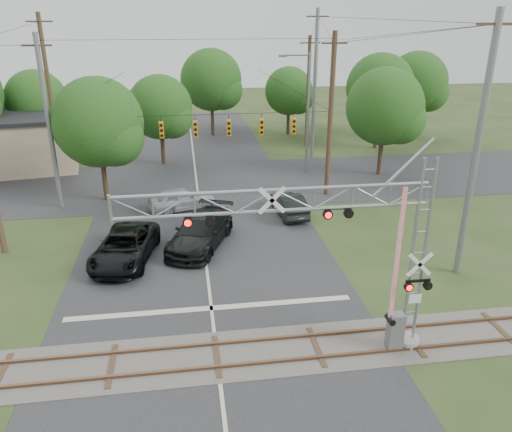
{
  "coord_description": "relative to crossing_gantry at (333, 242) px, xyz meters",
  "views": [
    {
      "loc": [
        -0.82,
        -14.08,
        12.38
      ],
      "look_at": [
        2.35,
        7.5,
        3.62
      ],
      "focal_mm": 35.0,
      "sensor_mm": 36.0,
      "label": 1
    }
  ],
  "objects": [
    {
      "name": "road_cross",
      "position": [
        -4.28,
        22.37,
        -4.82
      ],
      "size": [
        90.0,
        12.0,
        0.02
      ],
      "primitive_type": "cube",
      "color": "#28282B",
      "rests_on": "ground"
    },
    {
      "name": "car_dark",
      "position": [
        -4.44,
        10.68,
        -3.93
      ],
      "size": [
        4.71,
        6.7,
        1.8
      ],
      "primitive_type": "imported",
      "rotation": [
        0.0,
        0.0,
        -0.39
      ],
      "color": "black",
      "rests_on": "ground"
    },
    {
      "name": "treeline",
      "position": [
        -3.84,
        31.59,
        0.88
      ],
      "size": [
        53.77,
        26.47,
        9.96
      ],
      "color": "#3C291B",
      "rests_on": "ground"
    },
    {
      "name": "sedan_silver",
      "position": [
        -5.45,
        16.75,
        -4.05
      ],
      "size": [
        4.94,
        3.17,
        1.56
      ],
      "primitive_type": "imported",
      "rotation": [
        0.0,
        0.0,
        1.88
      ],
      "color": "#A0A2A8",
      "rests_on": "ground"
    },
    {
      "name": "streetlight",
      "position": [
        4.85,
        24.11,
        0.64
      ],
      "size": [
        2.61,
        0.27,
        9.77
      ],
      "color": "slate",
      "rests_on": "ground"
    },
    {
      "name": "utility_poles",
      "position": [
        -1.71,
        21.06,
        1.41
      ],
      "size": [
        26.17,
        28.0,
        13.06
      ],
      "color": "#473220",
      "rests_on": "ground"
    },
    {
      "name": "suv_dark",
      "position": [
        1.6,
        14.74,
        -4.09
      ],
      "size": [
        1.94,
        4.61,
        1.48
      ],
      "primitive_type": "imported",
      "rotation": [
        0.0,
        0.0,
        3.22
      ],
      "color": "black",
      "rests_on": "ground"
    },
    {
      "name": "road_main",
      "position": [
        -4.28,
        8.37,
        -4.82
      ],
      "size": [
        14.0,
        90.0,
        0.02
      ],
      "primitive_type": "cube",
      "color": "#28282B",
      "rests_on": "ground"
    },
    {
      "name": "ground",
      "position": [
        -4.28,
        -1.63,
        -4.83
      ],
      "size": [
        160.0,
        160.0,
        0.0
      ],
      "primitive_type": "plane",
      "color": "#293B1B",
      "rests_on": "ground"
    },
    {
      "name": "traffic_signal_span",
      "position": [
        -3.4,
        18.37,
        0.81
      ],
      "size": [
        19.34,
        0.36,
        11.5
      ],
      "color": "slate",
      "rests_on": "ground"
    },
    {
      "name": "pickup_black",
      "position": [
        -8.56,
        9.38,
        -4.0
      ],
      "size": [
        3.78,
        6.36,
        1.66
      ],
      "primitive_type": "imported",
      "rotation": [
        0.0,
        0.0,
        -0.18
      ],
      "color": "black",
      "rests_on": "ground"
    },
    {
      "name": "railroad_track",
      "position": [
        -4.28,
        0.37,
        -4.8
      ],
      "size": [
        90.0,
        3.2,
        0.17
      ],
      "color": "#534E48",
      "rests_on": "ground"
    },
    {
      "name": "crossing_gantry",
      "position": [
        0.0,
        0.0,
        0.0
      ],
      "size": [
        11.59,
        1.0,
        7.81
      ],
      "color": "gray",
      "rests_on": "ground"
    }
  ]
}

